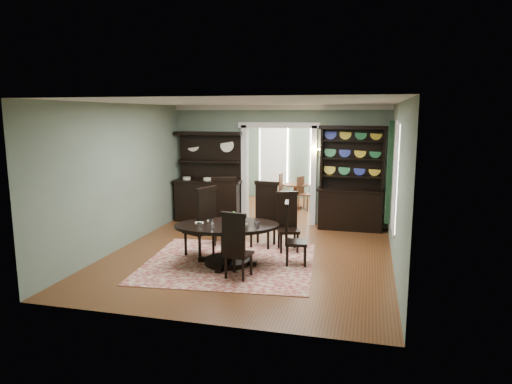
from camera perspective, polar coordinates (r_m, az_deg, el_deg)
room at (r=8.81m, az=-0.85°, el=1.87°), size 5.51×6.01×3.01m
parlor at (r=14.16m, az=4.88°, el=4.58°), size 3.51×3.50×3.01m
doorway_trim at (r=11.67m, az=2.88°, el=4.00°), size 2.08×0.25×2.57m
right_window at (r=9.41m, az=16.66°, el=2.11°), size 0.15×1.47×2.12m
wall_sconce at (r=11.35m, az=7.47°, el=5.15°), size 0.27×0.21×0.21m
rug at (r=8.74m, az=-3.35°, el=-8.80°), size 3.37×3.14×0.01m
dining_table at (r=8.53m, az=-3.64°, el=-5.57°), size 2.22×2.22×0.77m
centerpiece at (r=8.52m, az=-3.11°, el=-3.56°), size 1.26×0.81×0.21m
chair_far_left at (r=9.90m, az=-4.01°, el=-2.11°), size 0.65×0.63×1.43m
chair_far_mid at (r=9.70m, az=1.11°, el=-2.52°), size 0.57×0.55×1.38m
chair_far_right at (r=9.40m, az=3.95°, el=-3.48°), size 0.56×0.55×1.21m
chair_end_left at (r=8.98m, az=-6.59°, el=-3.51°), size 0.65×0.67×1.40m
chair_end_right at (r=8.51m, az=4.39°, el=-4.99°), size 0.48×0.50×1.19m
chair_near at (r=7.73m, az=-2.54°, el=-6.53°), size 0.50×0.48×1.18m
sideboard at (r=12.00m, az=-5.94°, el=0.25°), size 1.79×0.69×2.33m
welsh_dresser at (r=11.28m, az=11.77°, el=-0.02°), size 1.61×0.60×2.51m
parlor_table at (r=13.66m, az=4.92°, el=-0.02°), size 0.78×0.78×0.72m
parlor_chair_left at (r=13.77m, az=2.65°, el=0.38°), size 0.44×0.43×1.02m
parlor_chair_right at (r=13.35m, az=5.98°, el=-0.03°), size 0.47×0.46×0.99m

